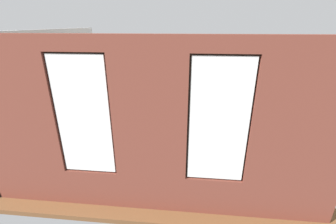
{
  "coord_description": "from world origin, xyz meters",
  "views": [
    {
      "loc": [
        -0.62,
        5.91,
        3.18
      ],
      "look_at": [
        -0.06,
        0.4,
        1.0
      ],
      "focal_mm": 24.0,
      "sensor_mm": 36.0,
      "label": 1
    }
  ],
  "objects_px": {
    "table_plant_small": "(179,118)",
    "remote_silver": "(161,120)",
    "coffee_table": "(175,121)",
    "papasan_chair": "(159,102)",
    "cup_ceramic": "(175,118)",
    "potted_plant_corner_near_left": "(243,98)",
    "potted_plant_beside_window_right": "(72,157)",
    "potted_plant_by_left_couch": "(232,119)",
    "potted_plant_foreground_right": "(110,97)",
    "potted_plant_between_couches": "(230,161)",
    "couch_left": "(256,141)",
    "tv_flatscreen": "(69,112)",
    "candle_jar": "(188,117)",
    "potted_plant_corner_far_left": "(289,167)",
    "remote_black": "(170,118)",
    "couch_by_window": "(161,171)",
    "potted_plant_near_tv": "(71,133)",
    "media_console": "(72,132)"
  },
  "relations": [
    {
      "from": "table_plant_small",
      "to": "remote_silver",
      "type": "xyz_separation_m",
      "value": [
        0.55,
        0.0,
        -0.11
      ]
    },
    {
      "from": "coffee_table",
      "to": "table_plant_small",
      "type": "bearing_deg",
      "value": 132.7
    },
    {
      "from": "papasan_chair",
      "to": "cup_ceramic",
      "type": "bearing_deg",
      "value": 115.12
    },
    {
      "from": "coffee_table",
      "to": "potted_plant_corner_near_left",
      "type": "relative_size",
      "value": 1.44
    },
    {
      "from": "table_plant_small",
      "to": "potted_plant_beside_window_right",
      "type": "xyz_separation_m",
      "value": [
        2.07,
        2.47,
        0.07
      ]
    },
    {
      "from": "potted_plant_by_left_couch",
      "to": "coffee_table",
      "type": "bearing_deg",
      "value": 11.43
    },
    {
      "from": "potted_plant_foreground_right",
      "to": "potted_plant_between_couches",
      "type": "relative_size",
      "value": 0.88
    },
    {
      "from": "couch_left",
      "to": "tv_flatscreen",
      "type": "distance_m",
      "value": 5.15
    },
    {
      "from": "candle_jar",
      "to": "potted_plant_beside_window_right",
      "type": "distance_m",
      "value": 3.61
    },
    {
      "from": "potted_plant_corner_near_left",
      "to": "couch_left",
      "type": "bearing_deg",
      "value": 86.74
    },
    {
      "from": "potted_plant_corner_far_left",
      "to": "potted_plant_foreground_right",
      "type": "bearing_deg",
      "value": -39.92
    },
    {
      "from": "remote_silver",
      "to": "remote_black",
      "type": "bearing_deg",
      "value": -42.71
    },
    {
      "from": "cup_ceramic",
      "to": "potted_plant_corner_far_left",
      "type": "xyz_separation_m",
      "value": [
        -2.34,
        2.58,
        0.19
      ]
    },
    {
      "from": "couch_by_window",
      "to": "potted_plant_by_left_couch",
      "type": "distance_m",
      "value": 3.42
    },
    {
      "from": "cup_ceramic",
      "to": "potted_plant_by_left_couch",
      "type": "height_order",
      "value": "potted_plant_by_left_couch"
    },
    {
      "from": "potted_plant_beside_window_right",
      "to": "potted_plant_corner_near_left",
      "type": "distance_m",
      "value": 6.02
    },
    {
      "from": "couch_by_window",
      "to": "potted_plant_beside_window_right",
      "type": "xyz_separation_m",
      "value": [
        1.84,
        0.1,
        0.28
      ]
    },
    {
      "from": "potted_plant_foreground_right",
      "to": "potted_plant_between_couches",
      "type": "height_order",
      "value": "potted_plant_between_couches"
    },
    {
      "from": "coffee_table",
      "to": "remote_black",
      "type": "height_order",
      "value": "remote_black"
    },
    {
      "from": "couch_left",
      "to": "tv_flatscreen",
      "type": "relative_size",
      "value": 1.77
    },
    {
      "from": "remote_black",
      "to": "potted_plant_near_tv",
      "type": "relative_size",
      "value": 0.15
    },
    {
      "from": "papasan_chair",
      "to": "candle_jar",
      "type": "bearing_deg",
      "value": 128.54
    },
    {
      "from": "candle_jar",
      "to": "cup_ceramic",
      "type": "bearing_deg",
      "value": 19.03
    },
    {
      "from": "potted_plant_beside_window_right",
      "to": "potted_plant_between_couches",
      "type": "relative_size",
      "value": 1.01
    },
    {
      "from": "potted_plant_between_couches",
      "to": "potted_plant_near_tv",
      "type": "bearing_deg",
      "value": -10.23
    },
    {
      "from": "remote_silver",
      "to": "cup_ceramic",
      "type": "bearing_deg",
      "value": -67.96
    },
    {
      "from": "potted_plant_beside_window_right",
      "to": "potted_plant_corner_far_left",
      "type": "xyz_separation_m",
      "value": [
        -4.3,
        -0.01,
        0.05
      ]
    },
    {
      "from": "table_plant_small",
      "to": "potted_plant_beside_window_right",
      "type": "distance_m",
      "value": 3.22
    },
    {
      "from": "potted_plant_beside_window_right",
      "to": "potted_plant_corner_far_left",
      "type": "bearing_deg",
      "value": -179.88
    },
    {
      "from": "candle_jar",
      "to": "papasan_chair",
      "type": "relative_size",
      "value": 0.1
    },
    {
      "from": "remote_silver",
      "to": "potted_plant_foreground_right",
      "type": "bearing_deg",
      "value": 59.08
    },
    {
      "from": "couch_by_window",
      "to": "remote_black",
      "type": "xyz_separation_m",
      "value": [
        0.07,
        -2.59,
        0.1
      ]
    },
    {
      "from": "papasan_chair",
      "to": "potted_plant_between_couches",
      "type": "distance_m",
      "value": 4.48
    },
    {
      "from": "coffee_table",
      "to": "tv_flatscreen",
      "type": "bearing_deg",
      "value": 15.5
    },
    {
      "from": "table_plant_small",
      "to": "potted_plant_corner_far_left",
      "type": "xyz_separation_m",
      "value": [
        -2.23,
        2.46,
        0.12
      ]
    },
    {
      "from": "table_plant_small",
      "to": "media_console",
      "type": "bearing_deg",
      "value": 12.91
    },
    {
      "from": "table_plant_small",
      "to": "potted_plant_corner_near_left",
      "type": "relative_size",
      "value": 0.22
    },
    {
      "from": "coffee_table",
      "to": "cup_ceramic",
      "type": "distance_m",
      "value": 0.1
    },
    {
      "from": "remote_silver",
      "to": "potted_plant_beside_window_right",
      "type": "bearing_deg",
      "value": 155.31
    },
    {
      "from": "candle_jar",
      "to": "potted_plant_near_tv",
      "type": "distance_m",
      "value": 3.39
    },
    {
      "from": "table_plant_small",
      "to": "potted_plant_foreground_right",
      "type": "bearing_deg",
      "value": -31.83
    },
    {
      "from": "remote_black",
      "to": "tv_flatscreen",
      "type": "xyz_separation_m",
      "value": [
        2.75,
        0.91,
        0.45
      ]
    },
    {
      "from": "tv_flatscreen",
      "to": "potted_plant_beside_window_right",
      "type": "relative_size",
      "value": 1.11
    },
    {
      "from": "tv_flatscreen",
      "to": "potted_plant_corner_far_left",
      "type": "xyz_separation_m",
      "value": [
        -5.28,
        1.77,
        -0.22
      ]
    },
    {
      "from": "table_plant_small",
      "to": "potted_plant_between_couches",
      "type": "relative_size",
      "value": 0.24
    },
    {
      "from": "couch_left",
      "to": "tv_flatscreen",
      "type": "xyz_separation_m",
      "value": [
        5.12,
        -0.19,
        0.55
      ]
    },
    {
      "from": "potted_plant_foreground_right",
      "to": "potted_plant_near_tv",
      "type": "bearing_deg",
      "value": 94.25
    },
    {
      "from": "potted_plant_beside_window_right",
      "to": "tv_flatscreen",
      "type": "bearing_deg",
      "value": -61.08
    },
    {
      "from": "coffee_table",
      "to": "table_plant_small",
      "type": "height_order",
      "value": "table_plant_small"
    },
    {
      "from": "potted_plant_corner_near_left",
      "to": "couch_by_window",
      "type": "bearing_deg",
      "value": 59.32
    }
  ]
}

